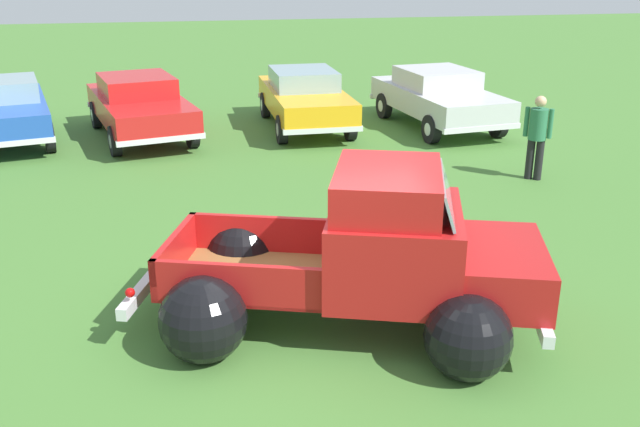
% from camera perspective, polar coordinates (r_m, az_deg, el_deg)
% --- Properties ---
extents(ground_plane, '(80.00, 80.00, 0.00)m').
position_cam_1_polar(ground_plane, '(8.48, 1.37, -8.76)').
color(ground_plane, '#477A33').
extents(vintage_pickup_truck, '(4.99, 3.80, 1.96)m').
position_cam_1_polar(vintage_pickup_truck, '(8.11, 4.15, -4.24)').
color(vintage_pickup_truck, black).
rests_on(vintage_pickup_truck, ground).
extents(show_car_0, '(2.74, 4.43, 1.43)m').
position_cam_1_polar(show_car_0, '(17.77, -24.31, 7.75)').
color(show_car_0, black).
rests_on(show_car_0, ground).
extents(show_car_1, '(2.86, 4.81, 1.43)m').
position_cam_1_polar(show_car_1, '(17.25, -14.44, 8.58)').
color(show_car_1, black).
rests_on(show_car_1, ground).
extents(show_car_2, '(1.87, 4.44, 1.43)m').
position_cam_1_polar(show_car_2, '(17.64, -1.26, 9.46)').
color(show_car_2, black).
rests_on(show_car_2, ground).
extents(show_car_3, '(2.45, 4.54, 1.43)m').
position_cam_1_polar(show_car_3, '(17.95, 9.57, 9.39)').
color(show_car_3, black).
rests_on(show_car_3, ground).
extents(spectator_0, '(0.49, 0.47, 1.62)m').
position_cam_1_polar(spectator_0, '(14.05, 17.22, 6.29)').
color(spectator_0, black).
rests_on(spectator_0, ground).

